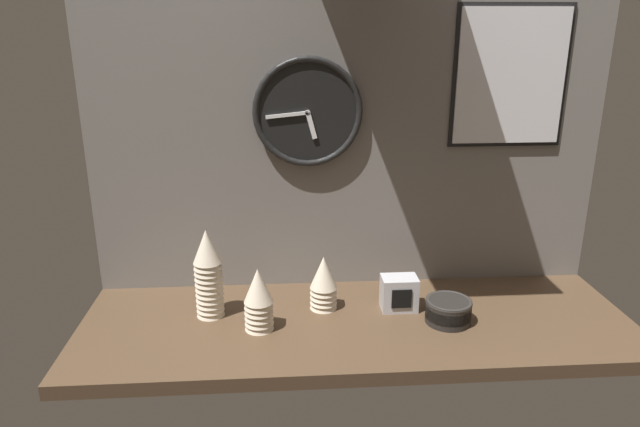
% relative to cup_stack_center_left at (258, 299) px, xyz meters
% --- Properties ---
extents(ground_plane, '(1.60, 0.56, 0.04)m').
position_rel_cup_stack_center_left_xyz_m(ground_plane, '(0.28, 0.04, -0.11)').
color(ground_plane, '#4C3826').
extents(wall_tiled_back, '(1.60, 0.03, 1.05)m').
position_rel_cup_stack_center_left_xyz_m(wall_tiled_back, '(0.28, 0.31, 0.43)').
color(wall_tiled_back, slate).
rests_on(wall_tiled_back, ground_plane).
extents(cup_stack_center_left, '(0.08, 0.08, 0.18)m').
position_rel_cup_stack_center_left_xyz_m(cup_stack_center_left, '(0.00, 0.00, 0.00)').
color(cup_stack_center_left, beige).
rests_on(cup_stack_center_left, ground_plane).
extents(cup_stack_left, '(0.08, 0.08, 0.27)m').
position_rel_cup_stack_center_left_xyz_m(cup_stack_left, '(-0.15, 0.09, 0.04)').
color(cup_stack_left, beige).
rests_on(cup_stack_left, ground_plane).
extents(cup_stack_center, '(0.08, 0.08, 0.17)m').
position_rel_cup_stack_center_left_xyz_m(cup_stack_center, '(0.19, 0.11, -0.01)').
color(cup_stack_center, beige).
rests_on(cup_stack_center, ground_plane).
extents(bowl_stack_right, '(0.13, 0.13, 0.07)m').
position_rel_cup_stack_center_left_xyz_m(bowl_stack_right, '(0.54, 0.00, -0.05)').
color(bowl_stack_right, black).
rests_on(bowl_stack_right, ground_plane).
extents(wall_clock, '(0.33, 0.03, 0.33)m').
position_rel_cup_stack_center_left_xyz_m(wall_clock, '(0.15, 0.28, 0.48)').
color(wall_clock, black).
extents(menu_board, '(0.36, 0.01, 0.43)m').
position_rel_cup_stack_center_left_xyz_m(menu_board, '(0.77, 0.28, 0.58)').
color(menu_board, black).
extents(napkin_dispenser, '(0.11, 0.08, 0.10)m').
position_rel_cup_stack_center_left_xyz_m(napkin_dispenser, '(0.42, 0.09, -0.04)').
color(napkin_dispenser, '#B7B7BC').
rests_on(napkin_dispenser, ground_plane).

